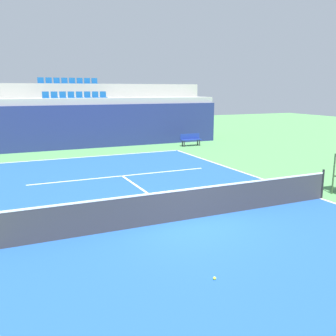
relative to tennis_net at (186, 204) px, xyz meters
name	(u,v)px	position (x,y,z in m)	size (l,w,h in m)	color
ground_plane	(186,220)	(0.00, 0.00, -0.51)	(80.00, 80.00, 0.00)	#4C8C4C
court_surface	(186,220)	(0.00, 0.00, -0.50)	(11.00, 24.00, 0.01)	#1E4C99
baseline_far	(94,156)	(0.00, 11.95, -0.50)	(11.00, 0.10, 0.00)	white
sideline_right	(320,198)	(5.45, 0.00, -0.50)	(0.10, 24.00, 0.00)	white
service_line_far	(122,176)	(0.00, 6.40, -0.50)	(8.26, 0.10, 0.00)	white
centre_service_line	(148,193)	(0.00, 3.20, -0.50)	(0.10, 6.40, 0.00)	white
back_wall	(81,127)	(0.00, 15.28, 0.93)	(20.22, 0.30, 2.88)	navy
stands_tier_lower	(77,122)	(0.00, 16.63, 1.14)	(20.22, 2.40, 3.31)	#9E9E99
stands_tier_upper	(70,113)	(0.00, 19.03, 1.64)	(20.22, 2.40, 4.29)	#9E9E99
seating_row_lower	(75,96)	(0.00, 16.73, 2.92)	(4.34, 0.44, 0.44)	#145193
seating_row_upper	(69,82)	(0.00, 19.13, 3.90)	(4.34, 0.44, 0.44)	#145193
tennis_net	(186,204)	(0.00, 0.00, 0.00)	(11.08, 0.08, 1.07)	black
player_bench	(191,139)	(7.18, 13.38, 0.00)	(1.50, 0.40, 0.85)	navy
tennis_ball_0	(215,278)	(-1.11, -3.48, -0.47)	(0.07, 0.07, 0.07)	#CCE033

